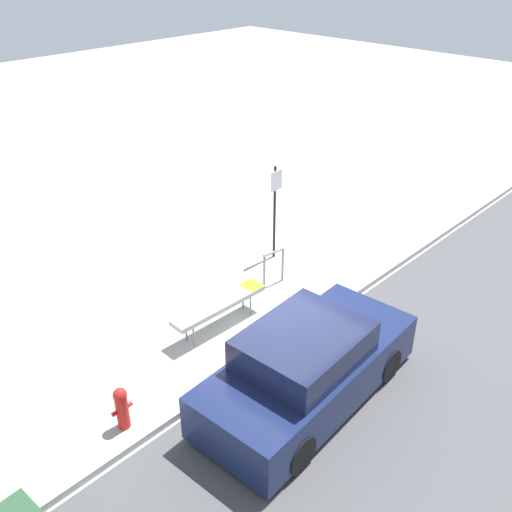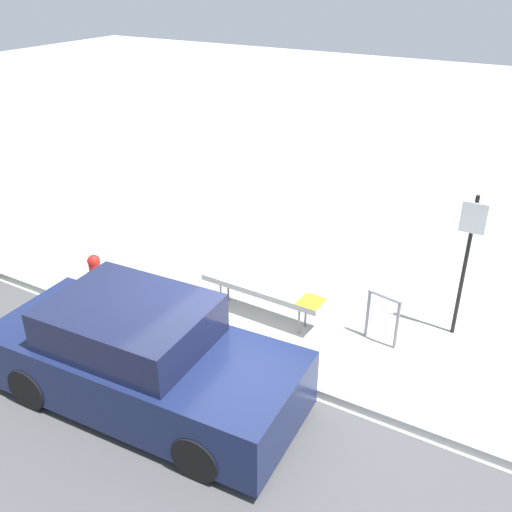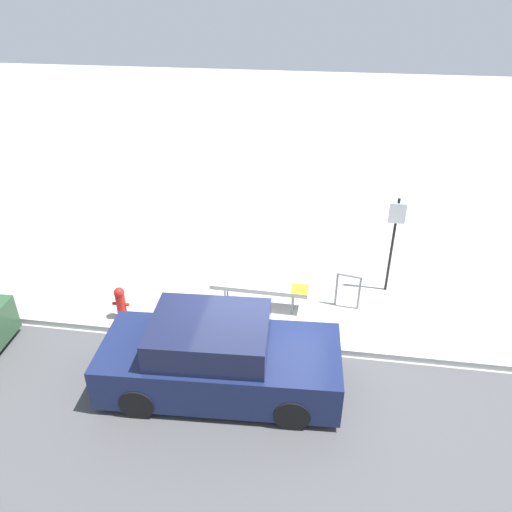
{
  "view_description": "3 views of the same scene",
  "coord_description": "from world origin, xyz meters",
  "px_view_note": "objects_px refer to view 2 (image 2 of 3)",
  "views": [
    {
      "loc": [
        -6.33,
        -5.6,
        6.8
      ],
      "look_at": [
        1.11,
        1.54,
        0.94
      ],
      "focal_mm": 40.0,
      "sensor_mm": 36.0,
      "label": 1
    },
    {
      "loc": [
        3.63,
        -5.61,
        5.21
      ],
      "look_at": [
        -0.56,
        1.6,
        0.88
      ],
      "focal_mm": 40.0,
      "sensor_mm": 36.0,
      "label": 2
    },
    {
      "loc": [
        1.02,
        -7.65,
        6.54
      ],
      "look_at": [
        -0.36,
        1.61,
        1.08
      ],
      "focal_mm": 35.0,
      "sensor_mm": 36.0,
      "label": 3
    }
  ],
  "objects_px": {
    "parked_car_near": "(142,359)",
    "sign_post": "(467,254)",
    "fire_hydrant": "(96,274)",
    "bike_rack": "(383,314)",
    "bench": "(263,289)"
  },
  "relations": [
    {
      "from": "parked_car_near",
      "to": "sign_post",
      "type": "bearing_deg",
      "value": 45.52
    },
    {
      "from": "parked_car_near",
      "to": "fire_hydrant",
      "type": "bearing_deg",
      "value": 142.88
    },
    {
      "from": "parked_car_near",
      "to": "bike_rack",
      "type": "bearing_deg",
      "value": 47.94
    },
    {
      "from": "fire_hydrant",
      "to": "parked_car_near",
      "type": "height_order",
      "value": "parked_car_near"
    },
    {
      "from": "sign_post",
      "to": "parked_car_near",
      "type": "height_order",
      "value": "sign_post"
    },
    {
      "from": "sign_post",
      "to": "parked_car_near",
      "type": "relative_size",
      "value": 0.55
    },
    {
      "from": "bike_rack",
      "to": "parked_car_near",
      "type": "xyz_separation_m",
      "value": [
        -2.27,
        -2.81,
        0.16
      ]
    },
    {
      "from": "bench",
      "to": "parked_car_near",
      "type": "relative_size",
      "value": 0.51
    },
    {
      "from": "sign_post",
      "to": "parked_car_near",
      "type": "bearing_deg",
      "value": -131.34
    },
    {
      "from": "bench",
      "to": "parked_car_near",
      "type": "height_order",
      "value": "parked_car_near"
    },
    {
      "from": "bike_rack",
      "to": "fire_hydrant",
      "type": "distance_m",
      "value": 4.88
    },
    {
      "from": "bench",
      "to": "fire_hydrant",
      "type": "relative_size",
      "value": 2.78
    },
    {
      "from": "bike_rack",
      "to": "parked_car_near",
      "type": "distance_m",
      "value": 3.61
    },
    {
      "from": "bike_rack",
      "to": "sign_post",
      "type": "xyz_separation_m",
      "value": [
        0.91,
        0.8,
        0.88
      ]
    },
    {
      "from": "sign_post",
      "to": "fire_hydrant",
      "type": "bearing_deg",
      "value": -161.06
    }
  ]
}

